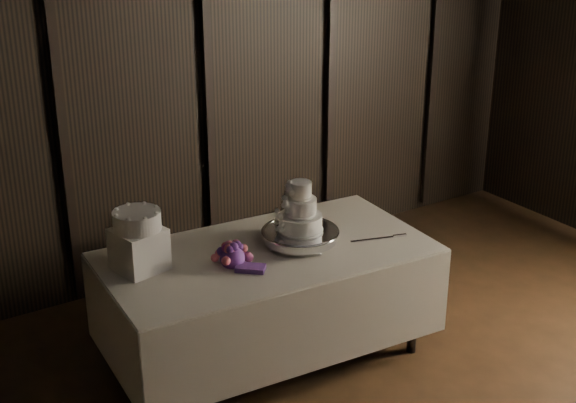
# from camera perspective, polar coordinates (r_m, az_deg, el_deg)

# --- Properties ---
(display_table) EXTENTS (2.06, 1.17, 0.76)m
(display_table) POSITION_cam_1_polar(r_m,az_deg,el_deg) (5.01, -1.45, -7.08)
(display_table) COLOR beige
(display_table) RESTS_ON ground
(cake_stand) EXTENTS (0.56, 0.56, 0.09)m
(cake_stand) POSITION_cam_1_polar(r_m,az_deg,el_deg) (4.93, 0.88, -2.57)
(cake_stand) COLOR silver
(cake_stand) RESTS_ON display_table
(wedding_cake) EXTENTS (0.30, 0.27, 0.32)m
(wedding_cake) POSITION_cam_1_polar(r_m,az_deg,el_deg) (4.84, 0.74, -0.84)
(wedding_cake) COLOR white
(wedding_cake) RESTS_ON cake_stand
(bouquet) EXTENTS (0.45, 0.46, 0.18)m
(bouquet) POSITION_cam_1_polar(r_m,az_deg,el_deg) (4.67, -3.97, -3.86)
(bouquet) COLOR #C95584
(bouquet) RESTS_ON display_table
(box_pedestal) EXTENTS (0.31, 0.31, 0.25)m
(box_pedestal) POSITION_cam_1_polar(r_m,az_deg,el_deg) (4.66, -10.54, -3.35)
(box_pedestal) COLOR white
(box_pedestal) RESTS_ON display_table
(small_cake) EXTENTS (0.34, 0.34, 0.11)m
(small_cake) POSITION_cam_1_polar(r_m,az_deg,el_deg) (4.59, -10.70, -1.32)
(small_cake) COLOR white
(small_cake) RESTS_ON box_pedestal
(cake_knife) EXTENTS (0.36, 0.13, 0.01)m
(cake_knife) POSITION_cam_1_polar(r_m,az_deg,el_deg) (5.02, 5.99, -2.69)
(cake_knife) COLOR silver
(cake_knife) RESTS_ON display_table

